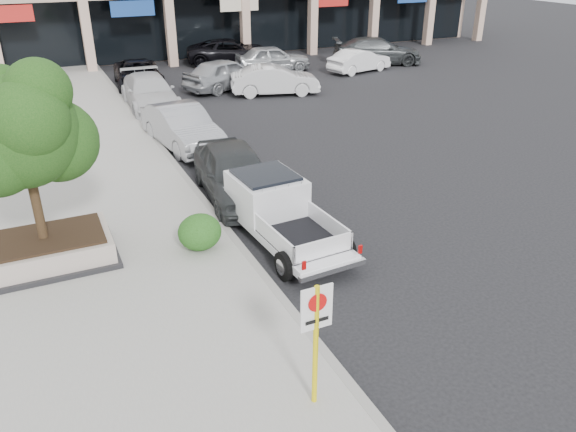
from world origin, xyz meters
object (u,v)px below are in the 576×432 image
object	(u,v)px
lot_car_b	(275,80)
lot_car_e	(273,58)
planter	(46,250)
no_parking_sign	(316,330)
lot_car_d	(231,52)
curb_car_a	(235,172)
lot_car_f	(359,61)
lot_car_c	(377,51)
curb_car_c	(150,92)
pickup_truck	(282,214)
curb_car_d	(138,74)
curb_car_b	(182,127)
lot_car_a	(225,74)
planter_tree	(27,130)

from	to	relation	value
lot_car_b	lot_car_e	world-z (taller)	lot_car_e
planter	no_parking_sign	distance (m)	7.88
lot_car_d	lot_car_e	bearing A→B (deg)	-135.98
curb_car_a	lot_car_f	xyz separation A→B (m)	(13.33, 14.55, -0.15)
lot_car_c	curb_car_c	bearing A→B (deg)	128.04
pickup_truck	curb_car_d	bearing A→B (deg)	85.85
curb_car_b	lot_car_a	size ratio (longest dim) A/B	0.99
curb_car_b	lot_car_e	world-z (taller)	curb_car_b
no_parking_sign	curb_car_c	xyz separation A→B (m)	(1.74, 20.36, -0.86)
lot_car_a	planter	bearing A→B (deg)	125.39
planter_tree	lot_car_f	size ratio (longest dim) A/B	0.97
lot_car_b	lot_car_c	xyz separation A→B (m)	(9.34, 4.74, 0.08)
curb_car_b	curb_car_d	world-z (taller)	curb_car_b
planter_tree	lot_car_b	size ratio (longest dim) A/B	0.88
curb_car_c	lot_car_f	xyz separation A→B (m)	(13.42, 3.05, -0.10)
lot_car_d	lot_car_b	bearing A→B (deg)	-167.20
planter	lot_car_c	world-z (taller)	lot_car_c
planter_tree	pickup_truck	xyz separation A→B (m)	(5.59, -1.34, -2.61)
planter	lot_car_f	xyz separation A→B (m)	(18.91, 16.57, 0.20)
curb_car_a	lot_car_b	bearing A→B (deg)	66.68
planter	lot_car_a	bearing A→B (deg)	57.47
curb_car_c	lot_car_e	bearing A→B (deg)	34.01
planter	pickup_truck	xyz separation A→B (m)	(5.72, -1.19, 0.33)
curb_car_a	lot_car_b	size ratio (longest dim) A/B	1.07
planter	lot_car_b	size ratio (longest dim) A/B	0.71
curb_car_c	curb_car_b	bearing A→B (deg)	-89.05
curb_car_d	lot_car_f	size ratio (longest dim) A/B	1.25
curb_car_d	lot_car_b	size ratio (longest dim) A/B	1.14
lot_car_c	curb_car_d	bearing A→B (deg)	112.06
lot_car_b	lot_car_c	distance (m)	10.47
curb_car_b	curb_car_c	xyz separation A→B (m)	(0.09, 6.10, -0.02)
no_parking_sign	lot_car_f	xyz separation A→B (m)	(15.16, 23.41, -0.95)
lot_car_a	planter_tree	bearing A→B (deg)	125.49
curb_car_b	lot_car_f	distance (m)	16.31
planter_tree	curb_car_b	xyz separation A→B (m)	(5.27, 7.27, -2.62)
lot_car_d	lot_car_a	bearing A→B (deg)	175.10
curb_car_d	lot_car_b	bearing A→B (deg)	-30.69
curb_car_c	lot_car_c	distance (m)	16.51
no_parking_sign	curb_car_b	distance (m)	14.39
no_parking_sign	lot_car_f	world-z (taller)	no_parking_sign
lot_car_c	lot_car_f	size ratio (longest dim) A/B	1.39
curb_car_c	lot_car_c	bearing A→B (deg)	18.51
lot_car_a	lot_car_b	bearing A→B (deg)	-161.00
planter_tree	lot_car_d	bearing A→B (deg)	60.29
planter	curb_car_d	distance (m)	19.01
no_parking_sign	curb_car_b	xyz separation A→B (m)	(1.65, 14.27, -0.84)
curb_car_a	curb_car_c	world-z (taller)	curb_car_a
curb_car_a	lot_car_f	size ratio (longest dim) A/B	1.18
curb_car_b	lot_car_d	distance (m)	16.40
curb_car_c	lot_car_a	xyz separation A→B (m)	(4.55, 2.22, 0.05)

